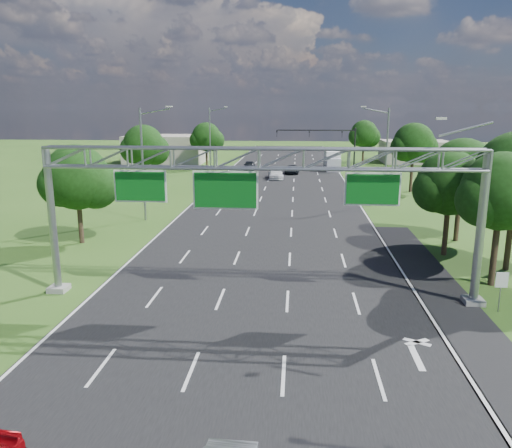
# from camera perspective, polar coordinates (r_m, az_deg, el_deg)

# --- Properties ---
(ground) EXTENTS (220.00, 220.00, 0.00)m
(ground) POSITION_cam_1_polar(r_m,az_deg,el_deg) (44.53, 1.78, 0.17)
(ground) COLOR #2C5118
(ground) RESTS_ON ground
(road) EXTENTS (18.00, 180.00, 0.02)m
(road) POSITION_cam_1_polar(r_m,az_deg,el_deg) (44.53, 1.78, 0.17)
(road) COLOR black
(road) RESTS_ON ground
(road_flare) EXTENTS (3.00, 30.00, 0.02)m
(road_flare) POSITION_cam_1_polar(r_m,az_deg,el_deg) (30.21, 19.98, -7.03)
(road_flare) COLOR black
(road_flare) RESTS_ON ground
(sign_gantry) EXTENTS (23.50, 1.00, 9.56)m
(sign_gantry) POSITION_cam_1_polar(r_m,az_deg,el_deg) (25.59, 0.55, 6.15)
(sign_gantry) COLOR gray
(sign_gantry) RESTS_ON ground
(regulatory_sign) EXTENTS (0.60, 0.08, 2.10)m
(regulatory_sign) POSITION_cam_1_polar(r_m,az_deg,el_deg) (27.72, 26.24, -6.12)
(regulatory_sign) COLOR gray
(regulatory_sign) RESTS_ON ground
(traffic_signal) EXTENTS (12.21, 0.24, 7.00)m
(traffic_signal) POSITION_cam_1_polar(r_m,az_deg,el_deg) (78.67, 8.67, 9.51)
(traffic_signal) COLOR black
(traffic_signal) RESTS_ON ground
(streetlight_l_near) EXTENTS (2.97, 0.22, 10.16)m
(streetlight_l_near) POSITION_cam_1_polar(r_m,az_deg,el_deg) (45.60, -12.62, 7.28)
(streetlight_l_near) COLOR gray
(streetlight_l_near) RESTS_ON ground
(streetlight_l_far) EXTENTS (2.97, 0.22, 10.16)m
(streetlight_l_far) POSITION_cam_1_polar(r_m,az_deg,el_deg) (79.61, -5.14, 9.94)
(streetlight_l_far) COLOR gray
(streetlight_l_far) RESTS_ON ground
(streetlight_r_mid) EXTENTS (2.97, 0.22, 10.16)m
(streetlight_r_mid) POSITION_cam_1_polar(r_m,az_deg,el_deg) (54.30, 14.50, 8.08)
(streetlight_r_mid) COLOR gray
(streetlight_r_mid) RESTS_ON ground
(tree_cluster_right) EXTENTS (9.91, 14.60, 8.68)m
(tree_cluster_right) POSITION_cam_1_polar(r_m,az_deg,el_deg) (35.21, 25.74, 4.19)
(tree_cluster_right) COLOR #2D2116
(tree_cluster_right) RESTS_ON ground
(tree_verge_la) EXTENTS (5.76, 4.80, 7.40)m
(tree_verge_la) POSITION_cam_1_polar(r_m,az_deg,el_deg) (39.21, -19.65, 4.70)
(tree_verge_la) COLOR #2D2116
(tree_verge_la) RESTS_ON ground
(tree_verge_lb) EXTENTS (5.76, 4.80, 8.06)m
(tree_verge_lb) POSITION_cam_1_polar(r_m,az_deg,el_deg) (61.28, -12.64, 8.56)
(tree_verge_lb) COLOR #2D2116
(tree_verge_lb) RESTS_ON ground
(tree_verge_lc) EXTENTS (5.76, 4.80, 7.62)m
(tree_verge_lc) POSITION_cam_1_polar(r_m,az_deg,el_deg) (84.88, -5.65, 9.72)
(tree_verge_lc) COLOR #2D2116
(tree_verge_lc) RESTS_ON ground
(tree_verge_rd) EXTENTS (5.76, 4.80, 8.28)m
(tree_verge_rd) POSITION_cam_1_polar(r_m,az_deg,el_deg) (63.08, 17.61, 8.59)
(tree_verge_rd) COLOR #2D2116
(tree_verge_rd) RESTS_ON ground
(tree_verge_re) EXTENTS (5.76, 4.80, 7.84)m
(tree_verge_re) POSITION_cam_1_polar(r_m,az_deg,el_deg) (92.27, 12.28, 9.90)
(tree_verge_re) COLOR #2D2116
(tree_verge_re) RESTS_ON ground
(building_left) EXTENTS (14.00, 10.00, 5.00)m
(building_left) POSITION_cam_1_polar(r_m,az_deg,el_deg) (94.78, -10.22, 8.43)
(building_left) COLOR #9D9483
(building_left) RESTS_ON ground
(building_right) EXTENTS (12.00, 9.00, 4.00)m
(building_right) POSITION_cam_1_polar(r_m,az_deg,el_deg) (98.13, 17.69, 7.89)
(building_right) COLOR #9D9483
(building_right) RESTS_ON ground
(car_queue_a) EXTENTS (2.50, 5.15, 1.44)m
(car_queue_a) POSITION_cam_1_polar(r_m,az_deg,el_deg) (72.17, 2.27, 5.78)
(car_queue_a) COLOR white
(car_queue_a) RESTS_ON ground
(car_queue_b) EXTENTS (2.23, 4.59, 1.26)m
(car_queue_b) POSITION_cam_1_polar(r_m,az_deg,el_deg) (77.94, 4.14, 6.24)
(car_queue_b) COLOR black
(car_queue_b) RESTS_ON ground
(car_queue_c) EXTENTS (1.82, 4.32, 1.46)m
(car_queue_c) POSITION_cam_1_polar(r_m,az_deg,el_deg) (82.26, -0.78, 6.70)
(car_queue_c) COLOR black
(car_queue_c) RESTS_ON ground
(box_truck) EXTENTS (2.47, 8.01, 3.02)m
(box_truck) POSITION_cam_1_polar(r_m,az_deg,el_deg) (84.16, 8.70, 7.19)
(box_truck) COLOR white
(box_truck) RESTS_ON ground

